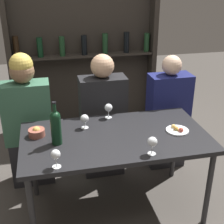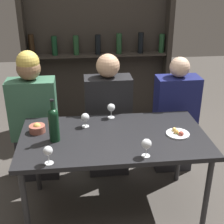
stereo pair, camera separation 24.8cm
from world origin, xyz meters
The scene contains 13 objects.
ground_plane centered at (0.00, 0.00, 0.00)m, with size 10.00×10.00×0.00m, color #47423D.
dining_table centered at (0.00, 0.00, 0.66)m, with size 1.46×0.79×0.72m.
wine_rack_wall centered at (0.00, 1.71, 1.18)m, with size 1.81×0.21×2.33m.
wine_bottle centered at (-0.45, -0.02, 0.87)m, with size 0.08×0.08×0.34m.
wine_glass_0 centered at (0.02, 0.33, 0.81)m, with size 0.07×0.07×0.13m.
wine_glass_1 centered at (-0.21, 0.18, 0.80)m, with size 0.07×0.07×0.12m.
wine_glass_2 centered at (-0.47, -0.33, 0.81)m, with size 0.06×0.06×0.13m.
wine_glass_3 centered at (0.19, -0.32, 0.81)m, with size 0.07×0.07×0.13m.
food_plate_0 centered at (0.50, -0.04, 0.73)m, with size 0.18×0.18×0.04m.
snack_bowl centered at (-0.60, 0.13, 0.75)m, with size 0.13×0.13×0.08m.
seated_person_left centered at (-0.68, 0.57, 0.62)m, with size 0.43×0.22×1.28m.
seated_person_center centered at (0.01, 0.57, 0.58)m, with size 0.43×0.22×1.23m.
seated_person_right centered at (0.68, 0.57, 0.55)m, with size 0.41×0.22×1.18m.
Camera 1 is at (-0.50, -2.08, 1.90)m, focal length 50.00 mm.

